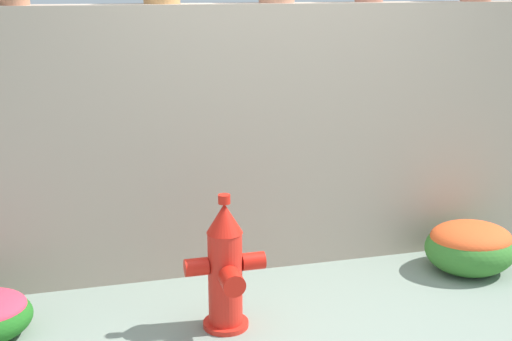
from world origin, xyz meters
The scene contains 4 objects.
ground_plane centered at (0.00, 0.00, 0.00)m, with size 24.00×24.00×0.00m, color gray.
stone_wall centered at (0.00, 1.10, 0.88)m, with size 5.07×0.28×1.76m, color tan.
fire_hydrant centered at (-0.50, 0.24, 0.36)m, with size 0.45×0.37×0.79m.
flower_bush_left centered at (1.26, 0.58, 0.18)m, with size 0.61×0.55×0.35m.
Camera 1 is at (-1.24, -3.17, 1.90)m, focal length 47.72 mm.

